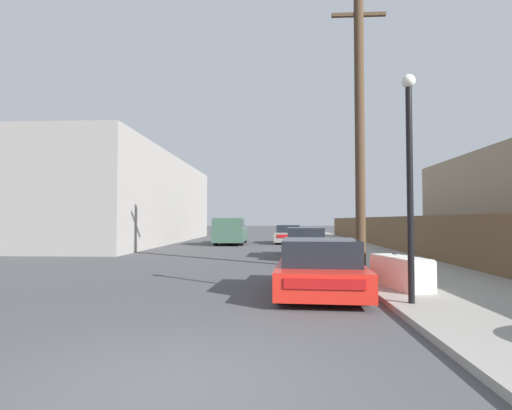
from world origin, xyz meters
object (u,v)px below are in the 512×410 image
car_parked_mid (305,243)px  car_parked_far (289,235)px  street_lamp (410,168)px  discarded_fridge (400,272)px  pickup_truck (231,231)px  parked_sports_car_red (320,268)px  utility_pole (360,123)px

car_parked_mid → car_parked_far: size_ratio=0.94×
street_lamp → discarded_fridge: bearing=79.2°
car_parked_mid → pickup_truck: size_ratio=0.77×
parked_sports_car_red → utility_pole: utility_pole is taller
car_parked_far → pickup_truck: 4.33m
parked_sports_car_red → pickup_truck: bearing=106.5°
discarded_fridge → car_parked_far: 19.54m
discarded_fridge → utility_pole: (-0.11, 3.85, 4.44)m
pickup_truck → utility_pole: 15.79m
car_parked_far → street_lamp: street_lamp is taller
discarded_fridge → parked_sports_car_red: (-1.88, -0.17, 0.09)m
car_parked_mid → utility_pole: size_ratio=0.46×
discarded_fridge → car_parked_mid: size_ratio=0.45×
discarded_fridge → utility_pole: bearing=78.7°
utility_pole → car_parked_mid: bearing=107.3°
discarded_fridge → street_lamp: 2.85m
discarded_fridge → pickup_truck: (-6.06, 17.91, 0.43)m
car_parked_mid → parked_sports_car_red: bearing=-90.8°
utility_pole → street_lamp: (-0.24, -5.65, -2.26)m
parked_sports_car_red → car_parked_far: size_ratio=0.93×
parked_sports_car_red → street_lamp: bearing=-43.1°
car_parked_far → parked_sports_car_red: bearing=-85.9°
car_parked_mid → pickup_truck: 10.25m
utility_pole → car_parked_far: bearing=97.0°
pickup_truck → street_lamp: street_lamp is taller
street_lamp → utility_pole: bearing=87.6°
car_parked_far → pickup_truck: bearing=-155.6°
parked_sports_car_red → pickup_truck: 18.56m
discarded_fridge → car_parked_far: size_ratio=0.42×
car_parked_mid → car_parked_far: car_parked_mid is taller
car_parked_far → car_parked_mid: bearing=-84.1°
car_parked_far → pickup_truck: (-4.04, -1.52, 0.29)m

